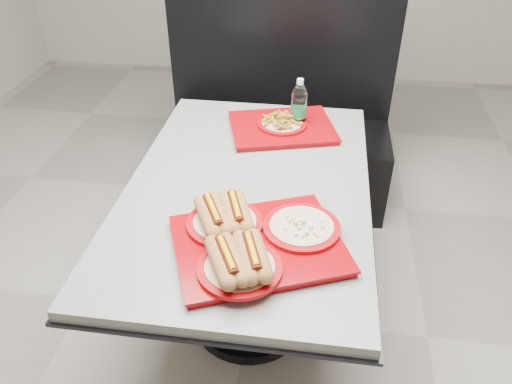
# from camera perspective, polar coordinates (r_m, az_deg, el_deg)

# --- Properties ---
(ground) EXTENTS (6.00, 6.00, 0.00)m
(ground) POSITION_cam_1_polar(r_m,az_deg,el_deg) (2.38, -0.73, -14.13)
(ground) COLOR #9A948A
(ground) RESTS_ON ground
(diner_table) EXTENTS (0.92, 1.42, 0.75)m
(diner_table) POSITION_cam_1_polar(r_m,az_deg,el_deg) (1.98, -0.86, -2.98)
(diner_table) COLOR black
(diner_table) RESTS_ON ground
(booth_bench) EXTENTS (1.30, 0.57, 1.35)m
(booth_bench) POSITION_cam_1_polar(r_m,az_deg,el_deg) (2.99, 2.40, 7.10)
(booth_bench) COLOR black
(booth_bench) RESTS_ON ground
(tray_near) EXTENTS (0.63, 0.57, 0.11)m
(tray_near) POSITION_cam_1_polar(r_m,az_deg,el_deg) (1.56, -0.54, -5.43)
(tray_near) COLOR #880309
(tray_near) RESTS_ON diner_table
(tray_far) EXTENTS (0.53, 0.46, 0.09)m
(tray_far) POSITION_cam_1_polar(r_m,az_deg,el_deg) (2.23, 3.00, 7.64)
(tray_far) COLOR #880309
(tray_far) RESTS_ON diner_table
(water_bottle) EXTENTS (0.07, 0.07, 0.23)m
(water_bottle) POSITION_cam_1_polar(r_m,az_deg,el_deg) (2.24, 4.93, 9.71)
(water_bottle) COLOR silver
(water_bottle) RESTS_ON diner_table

